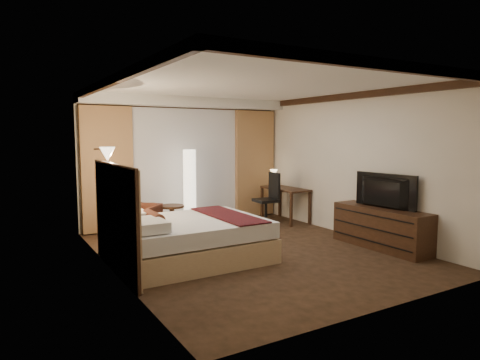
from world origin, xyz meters
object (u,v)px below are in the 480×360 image
floor_lamp (190,189)px  television (381,188)px  dresser (381,228)px  desk (285,205)px  side_table (172,219)px  bed (190,239)px  armchair (139,219)px  office_chair (266,199)px

floor_lamp → television: bearing=-55.9°
floor_lamp → television: floor_lamp is taller
dresser → desk: bearing=91.1°
desk → television: bearing=-89.6°
dresser → television: bearing=180.0°
desk → television: (0.02, -2.66, 0.65)m
desk → television: 2.74m
desk → side_table: bearing=174.6°
bed → desk: size_ratio=1.84×
bed → dresser: bearing=-17.8°
side_table → floor_lamp: 0.76m
floor_lamp → television: 3.78m
bed → armchair: 1.84m
bed → floor_lamp: size_ratio=1.35×
desk → dresser: desk is taller
floor_lamp → office_chair: floor_lamp is taller
armchair → side_table: 0.70m
dresser → armchair: bearing=139.7°
armchair → office_chair: (2.72, -0.21, 0.21)m
bed → armchair: bearing=97.3°
bed → floor_lamp: bearing=66.1°
side_table → television: 3.97m
floor_lamp → dresser: size_ratio=0.92×
armchair → side_table: (0.69, 0.09, -0.08)m
side_table → television: (2.60, -2.90, 0.76)m
side_table → office_chair: office_chair is taller
dresser → side_table: bearing=132.2°
floor_lamp → television: (2.12, -3.12, 0.21)m
office_chair → dresser: (0.60, -2.61, -0.21)m
side_table → floor_lamp: (0.48, 0.22, 0.55)m
bed → office_chair: 2.98m
armchair → office_chair: bearing=39.4°
side_table → dresser: (2.63, -2.90, 0.07)m
television → armchair: bearing=44.1°
bed → side_table: bed is taller
armchair → side_table: armchair is taller
side_table → office_chair: 2.07m
bed → side_table: bearing=76.4°
bed → office_chair: bearing=32.9°
side_table → office_chair: (2.03, -0.29, 0.29)m
bed → armchair: (-0.23, 1.82, 0.03)m
bed → television: size_ratio=1.89×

